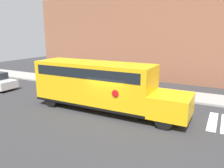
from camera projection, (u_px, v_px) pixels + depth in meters
name	position (u px, v px, depth m)	size (l,w,h in m)	color
ground_plane	(110.00, 115.00, 14.03)	(60.00, 60.00, 0.00)	#333335
sidewalk_strip	(144.00, 91.00, 19.61)	(44.00, 3.00, 0.15)	#9E9E99
building_backdrop	(166.00, 38.00, 24.16)	(32.00, 4.00, 9.25)	#935B42
school_bus	(100.00, 84.00, 14.63)	(10.54, 2.57, 3.24)	yellow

